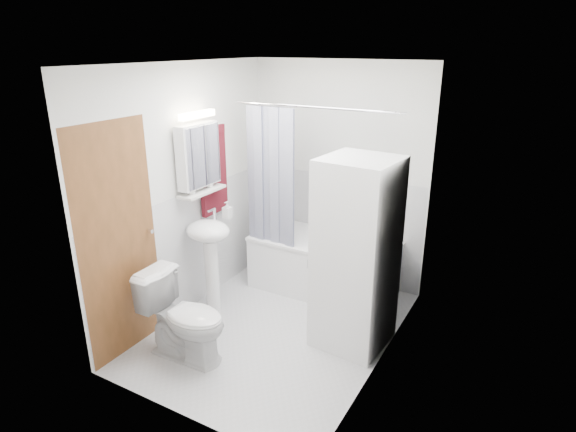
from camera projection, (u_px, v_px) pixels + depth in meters
The scene contains 20 objects.
floor at pixel (277, 329), 4.55m from camera, with size 2.60×2.60×0.00m, color #B9BABE.
room_walls at pixel (276, 177), 4.04m from camera, with size 2.60×2.60×2.60m.
wainscot at pixel (292, 260), 4.58m from camera, with size 1.98×2.58×2.58m.
door at pixel (151, 231), 4.20m from camera, with size 0.05×2.00×2.00m.
bathtub at pixel (324, 262), 5.17m from camera, with size 1.53×0.72×0.58m.
tub_spout at pixel (355, 206), 5.16m from camera, with size 0.04×0.04×0.12m, color silver.
curtain_rod at pixel (314, 107), 4.36m from camera, with size 0.02×0.02×1.71m, color silver.
shower_curtain at pixel (270, 180), 4.83m from camera, with size 0.55×0.02×1.45m.
sink at pixel (209, 245), 4.65m from camera, with size 0.44×0.37×1.04m.
medicine_cabinet at pixel (198, 154), 4.52m from camera, with size 0.13×0.50×0.71m.
shelf at pixel (202, 191), 4.63m from camera, with size 0.18×0.54×0.03m, color silver.
shower_caddy at pixel (360, 184), 5.04m from camera, with size 0.22×0.06×0.02m, color silver.
towel at pixel (213, 169), 4.81m from camera, with size 0.07×0.37×0.90m.
washer_dryer at pixel (356, 255), 4.10m from camera, with size 0.65×0.64×1.69m.
toilet at pixel (185, 318), 4.04m from camera, with size 0.43×0.76×0.75m, color white.
soap_pump at pixel (228, 214), 4.76m from camera, with size 0.08×0.17×0.08m, color gray.
shelf_bottle at pixel (192, 190), 4.49m from camera, with size 0.07×0.18×0.07m, color gray.
shelf_cup at pixel (209, 182), 4.71m from camera, with size 0.10×0.09×0.10m, color gray.
shampoo_a at pixel (366, 178), 4.99m from camera, with size 0.13×0.17×0.13m, color gray.
shampoo_b at pixel (377, 182), 4.94m from camera, with size 0.08×0.21×0.08m, color navy.
Camera 1 is at (2.01, -3.36, 2.55)m, focal length 30.00 mm.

